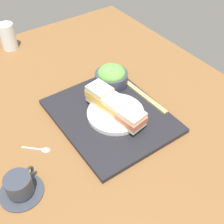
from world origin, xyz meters
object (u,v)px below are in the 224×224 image
Objects in this scene: sandwich_plate at (115,114)px; coffee_cup at (20,186)px; sandwich_middle at (115,106)px; drinking_glass at (8,36)px; sandwich_far at (100,95)px; salad_bowl at (111,76)px; chopsticks_pair at (145,97)px; teaspoon at (42,149)px; sandwich_near at (131,118)px.

coffee_cup reaches higher than sandwich_plate.
sandwich_middle is 0.77× the size of drinking_glass.
drinking_glass is at bearing 11.11° from sandwich_far.
chopsticks_pair is at bearing -158.23° from salad_bowl.
sandwich_far is 0.76× the size of coffee_cup.
sandwich_plate is at bearing -171.67° from sandwich_far.
chopsticks_pair is at bearing -85.09° from sandwich_middle.
chopsticks_pair is at bearing -90.96° from teaspoon.
teaspoon is (-5.38, 24.79, -5.86)cm from sandwich_far.
coffee_cup is at bearing 100.71° from chopsticks_pair.
chopsticks_pair is at bearing -79.29° from coffee_cup.
coffee_cup is at bearing 91.70° from sandwich_near.
coffee_cup is (-8.39, 36.60, -2.86)cm from sandwich_middle.
sandwich_middle is at bearing -171.67° from sandwich_far.
sandwich_far is 12.40cm from salad_bowl.
coffee_cup is 75.76cm from drinking_glass.
sandwich_near reaches higher than sandwich_plate.
salad_bowl is 1.06× the size of drinking_glass.
sandwich_far reaches higher than sandwich_middle.
salad_bowl is (14.61, -8.87, 2.77)cm from sandwich_plate.
sandwich_middle is 0.96× the size of sandwich_far.
chopsticks_pair is 1.82× the size of drinking_glass.
sandwich_near and sandwich_middle have the same top height.
sandwich_far reaches higher than chopsticks_pair.
sandwich_near reaches higher than chopsticks_pair.
drinking_glass is at bearing 10.79° from sandwich_plate.
sandwich_near is 14.70cm from sandwich_far.
sandwich_far is (14.53, 2.13, 0.50)cm from sandwich_near.
teaspoon is at bearing 89.04° from chopsticks_pair.
chopsticks_pair is at bearing -85.09° from sandwich_plate.
drinking_glass reaches higher than sandwich_middle.
sandwich_plate is 2.57× the size of teaspoon.
coffee_cup is at bearing 102.91° from sandwich_plate.
teaspoon is at bearing 85.82° from sandwich_plate.
teaspoon is at bearing 167.32° from drinking_glass.
salad_bowl reaches higher than coffee_cup.
coffee_cup reaches higher than teaspoon.
sandwich_middle is (7.27, 1.06, -0.02)cm from sandwich_near.
coffee_cup is at bearing 113.77° from sandwich_far.
sandwich_far is at bearing -77.76° from teaspoon.
sandwich_far is 0.76× the size of salad_bowl.
sandwich_near is 0.75× the size of salad_bowl.
sandwich_near is (-7.27, -1.06, 3.36)cm from sandwich_plate.
drinking_glass is at bearing -18.92° from coffee_cup.
chopsticks_pair is (1.22, -14.21, -0.41)cm from sandwich_plate.
sandwich_middle is at bearing 180.00° from sandwich_plate.
drinking_glass reaches higher than sandwich_near.
sandwich_far is 38.98cm from coffee_cup.
sandwich_middle is at bearing 148.74° from salad_bowl.
coffee_cup is (-8.39, 36.60, 0.48)cm from sandwich_plate.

